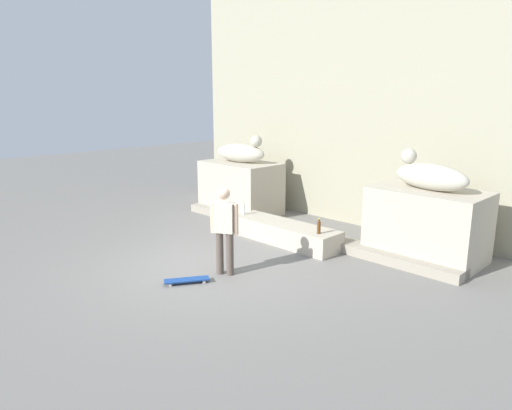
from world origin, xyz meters
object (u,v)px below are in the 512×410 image
(statue_reclining_right, at_px, (429,175))
(statue_reclining_left, at_px, (241,152))
(skateboard, at_px, (187,280))
(skater, at_px, (224,227))
(bottle_clear, at_px, (244,209))
(bottle_brown, at_px, (319,227))

(statue_reclining_right, bearing_deg, statue_reclining_left, 9.12)
(statue_reclining_left, distance_m, skateboard, 5.51)
(statue_reclining_right, relative_size, skater, 1.00)
(statue_reclining_left, bearing_deg, skateboard, -63.14)
(skater, relative_size, bottle_clear, 5.08)
(statue_reclining_right, relative_size, bottle_clear, 5.08)
(statue_reclining_right, distance_m, bottle_clear, 4.33)
(bottle_clear, bearing_deg, skateboard, -61.56)
(skateboard, relative_size, bottle_clear, 2.40)
(statue_reclining_right, xyz_separation_m, bottle_brown, (-1.67, -1.35, -1.14))
(skater, distance_m, bottle_brown, 2.23)
(statue_reclining_left, xyz_separation_m, bottle_clear, (1.50, -1.35, -1.14))
(statue_reclining_right, height_order, bottle_clear, statue_reclining_right)
(statue_reclining_right, bearing_deg, skateboard, 69.99)
(statue_reclining_left, bearing_deg, skater, -56.12)
(statue_reclining_left, height_order, statue_reclining_right, same)
(statue_reclining_left, bearing_deg, bottle_brown, -28.54)
(bottle_brown, bearing_deg, bottle_clear, -179.81)
(skater, relative_size, bottle_brown, 5.07)
(statue_reclining_left, distance_m, bottle_clear, 2.32)
(bottle_brown, bearing_deg, statue_reclining_right, 38.84)
(bottle_brown, xyz_separation_m, bottle_clear, (-2.28, -0.01, -0.00))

